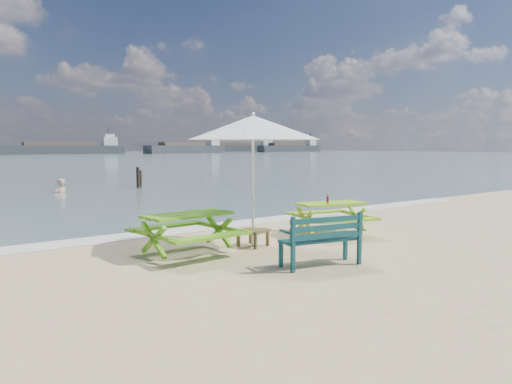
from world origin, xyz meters
TOP-DOWN VIEW (x-y plane):
  - foam_strip at (0.00, 4.60)m, footprint 22.00×0.90m
  - picnic_table_left at (-1.80, 2.08)m, footprint 1.78×1.95m
  - picnic_table_right at (1.97, 1.96)m, footprint 2.00×2.12m
  - park_bench at (-0.41, -0.06)m, footprint 1.50×0.77m
  - side_table at (-0.32, 1.97)m, footprint 0.68×0.68m
  - patio_umbrella at (-0.32, 1.97)m, footprint 3.38×3.38m
  - beer_bottle at (1.71, 1.84)m, footprint 0.06×0.06m
  - swimmer at (0.13, 16.62)m, footprint 0.77×0.62m
  - mooring_pilings at (4.10, 17.13)m, footprint 0.56×0.76m
  - cargo_ships at (58.65, 125.96)m, footprint 152.62×33.12m

SIDE VIEW (x-z plane):
  - swimmer at x=0.13m, z-range -1.22..0.62m
  - foam_strip at x=0.00m, z-range 0.00..0.01m
  - side_table at x=-0.32m, z-range 0.01..0.36m
  - park_bench at x=-0.41m, z-range -0.17..0.71m
  - picnic_table_right at x=1.97m, z-range -0.01..0.74m
  - mooring_pilings at x=4.10m, z-range -0.24..0.98m
  - picnic_table_left at x=-1.80m, z-range -0.02..0.78m
  - beer_bottle at x=1.71m, z-range 0.71..0.95m
  - cargo_ships at x=58.65m, z-range -1.02..3.38m
  - patio_umbrella at x=-0.32m, z-range 1.09..3.77m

